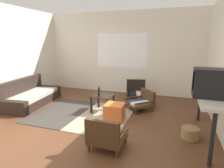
{
  "coord_description": "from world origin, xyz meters",
  "views": [
    {
      "loc": [
        1.79,
        -3.18,
        1.72
      ],
      "look_at": [
        0.38,
        0.91,
        0.76
      ],
      "focal_mm": 30.56,
      "sensor_mm": 36.0,
      "label": 1
    }
  ],
  "objects_px": {
    "couch": "(30,97)",
    "armchair_corner": "(142,101)",
    "ottoman_orange": "(115,112)",
    "coffee_table": "(103,99)",
    "crt_television": "(211,83)",
    "armchair_by_window": "(136,92)",
    "console_shelf": "(207,98)",
    "clay_vase": "(205,81)",
    "armchair_striped_foreground": "(106,136)",
    "wicker_basket": "(190,133)",
    "glass_bottle": "(99,92)"
  },
  "relations": [
    {
      "from": "coffee_table",
      "to": "armchair_striped_foreground",
      "type": "distance_m",
      "value": 1.75
    },
    {
      "from": "armchair_corner",
      "to": "clay_vase",
      "type": "bearing_deg",
      "value": -27.09
    },
    {
      "from": "armchair_striped_foreground",
      "to": "crt_television",
      "type": "height_order",
      "value": "crt_television"
    },
    {
      "from": "console_shelf",
      "to": "wicker_basket",
      "type": "height_order",
      "value": "console_shelf"
    },
    {
      "from": "console_shelf",
      "to": "glass_bottle",
      "type": "xyz_separation_m",
      "value": [
        -2.27,
        0.55,
        -0.23
      ]
    },
    {
      "from": "couch",
      "to": "crt_television",
      "type": "distance_m",
      "value": 4.53
    },
    {
      "from": "armchair_striped_foreground",
      "to": "armchair_by_window",
      "type": "bearing_deg",
      "value": 91.86
    },
    {
      "from": "armchair_by_window",
      "to": "ottoman_orange",
      "type": "height_order",
      "value": "armchair_by_window"
    },
    {
      "from": "armchair_by_window",
      "to": "wicker_basket",
      "type": "bearing_deg",
      "value": -53.76
    },
    {
      "from": "console_shelf",
      "to": "glass_bottle",
      "type": "bearing_deg",
      "value": 166.37
    },
    {
      "from": "couch",
      "to": "coffee_table",
      "type": "distance_m",
      "value": 2.15
    },
    {
      "from": "console_shelf",
      "to": "glass_bottle",
      "type": "height_order",
      "value": "console_shelf"
    },
    {
      "from": "couch",
      "to": "clay_vase",
      "type": "xyz_separation_m",
      "value": [
        4.37,
        -0.1,
        0.77
      ]
    },
    {
      "from": "couch",
      "to": "console_shelf",
      "type": "bearing_deg",
      "value": -7.37
    },
    {
      "from": "wicker_basket",
      "to": "armchair_corner",
      "type": "bearing_deg",
      "value": 132.01
    },
    {
      "from": "coffee_table",
      "to": "console_shelf",
      "type": "distance_m",
      "value": 2.37
    },
    {
      "from": "coffee_table",
      "to": "crt_television",
      "type": "distance_m",
      "value": 2.53
    },
    {
      "from": "armchair_corner",
      "to": "armchair_by_window",
      "type": "bearing_deg",
      "value": 113.21
    },
    {
      "from": "couch",
      "to": "ottoman_orange",
      "type": "bearing_deg",
      "value": -7.23
    },
    {
      "from": "crt_television",
      "to": "wicker_basket",
      "type": "xyz_separation_m",
      "value": [
        -0.22,
        0.18,
        -0.98
      ]
    },
    {
      "from": "clay_vase",
      "to": "glass_bottle",
      "type": "distance_m",
      "value": 2.32
    },
    {
      "from": "armchair_by_window",
      "to": "armchair_corner",
      "type": "xyz_separation_m",
      "value": [
        0.29,
        -0.68,
        -0.05
      ]
    },
    {
      "from": "console_shelf",
      "to": "crt_television",
      "type": "height_order",
      "value": "crt_television"
    },
    {
      "from": "glass_bottle",
      "to": "crt_television",
      "type": "bearing_deg",
      "value": -19.8
    },
    {
      "from": "armchair_striped_foreground",
      "to": "ottoman_orange",
      "type": "height_order",
      "value": "armchair_striped_foreground"
    },
    {
      "from": "coffee_table",
      "to": "glass_bottle",
      "type": "distance_m",
      "value": 0.24
    },
    {
      "from": "coffee_table",
      "to": "crt_television",
      "type": "relative_size",
      "value": 1.01
    },
    {
      "from": "crt_television",
      "to": "clay_vase",
      "type": "bearing_deg",
      "value": 89.75
    },
    {
      "from": "clay_vase",
      "to": "wicker_basket",
      "type": "height_order",
      "value": "clay_vase"
    },
    {
      "from": "armchair_by_window",
      "to": "armchair_striped_foreground",
      "type": "xyz_separation_m",
      "value": [
        0.09,
        -2.75,
        -0.03
      ]
    },
    {
      "from": "armchair_by_window",
      "to": "clay_vase",
      "type": "distance_m",
      "value": 2.24
    },
    {
      "from": "armchair_by_window",
      "to": "wicker_basket",
      "type": "distance_m",
      "value": 2.38
    },
    {
      "from": "couch",
      "to": "armchair_corner",
      "type": "distance_m",
      "value": 3.1
    },
    {
      "from": "armchair_striped_foreground",
      "to": "clay_vase",
      "type": "height_order",
      "value": "clay_vase"
    },
    {
      "from": "ottoman_orange",
      "to": "console_shelf",
      "type": "height_order",
      "value": "console_shelf"
    },
    {
      "from": "armchair_by_window",
      "to": "console_shelf",
      "type": "distance_m",
      "value": 2.49
    },
    {
      "from": "glass_bottle",
      "to": "armchair_corner",
      "type": "bearing_deg",
      "value": 32.21
    },
    {
      "from": "armchair_by_window",
      "to": "console_shelf",
      "type": "bearing_deg",
      "value": -48.37
    },
    {
      "from": "armchair_striped_foreground",
      "to": "console_shelf",
      "type": "xyz_separation_m",
      "value": [
        1.53,
        0.93,
        0.52
      ]
    },
    {
      "from": "armchair_by_window",
      "to": "glass_bottle",
      "type": "relative_size",
      "value": 2.87
    },
    {
      "from": "armchair_striped_foreground",
      "to": "wicker_basket",
      "type": "xyz_separation_m",
      "value": [
        1.31,
        0.84,
        -0.14
      ]
    },
    {
      "from": "armchair_striped_foreground",
      "to": "wicker_basket",
      "type": "relative_size",
      "value": 1.86
    },
    {
      "from": "armchair_striped_foreground",
      "to": "console_shelf",
      "type": "distance_m",
      "value": 1.87
    },
    {
      "from": "coffee_table",
      "to": "clay_vase",
      "type": "distance_m",
      "value": 2.33
    },
    {
      "from": "ottoman_orange",
      "to": "crt_television",
      "type": "xyz_separation_m",
      "value": [
        1.77,
        -0.5,
        0.89
      ]
    },
    {
      "from": "armchair_corner",
      "to": "crt_television",
      "type": "height_order",
      "value": "crt_television"
    },
    {
      "from": "ottoman_orange",
      "to": "wicker_basket",
      "type": "bearing_deg",
      "value": -11.82
    },
    {
      "from": "couch",
      "to": "ottoman_orange",
      "type": "distance_m",
      "value": 2.63
    },
    {
      "from": "armchair_striped_foreground",
      "to": "ottoman_orange",
      "type": "distance_m",
      "value": 1.19
    },
    {
      "from": "glass_bottle",
      "to": "wicker_basket",
      "type": "xyz_separation_m",
      "value": [
        2.05,
        -0.64,
        -0.43
      ]
    }
  ]
}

